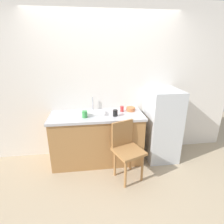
{
  "coord_description": "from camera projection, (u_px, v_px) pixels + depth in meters",
  "views": [
    {
      "loc": [
        -0.27,
        -2.13,
        1.9
      ],
      "look_at": [
        0.08,
        0.6,
        0.92
      ],
      "focal_mm": 28.47,
      "sensor_mm": 36.0,
      "label": 1
    }
  ],
  "objects": [
    {
      "name": "ground_plane",
      "position": [
        112.0,
        184.0,
        2.65
      ],
      "size": [
        8.0,
        8.0,
        0.0
      ],
      "primitive_type": "plane",
      "color": "tan"
    },
    {
      "name": "faucet",
      "position": [
        93.0,
        104.0,
        3.14
      ],
      "size": [
        0.02,
        0.02,
        0.23
      ],
      "primitive_type": "cylinder",
      "color": "#B7B7BC",
      "rests_on": "countertop"
    },
    {
      "name": "refrigerator",
      "position": [
        161.0,
        125.0,
        3.16
      ],
      "size": [
        0.52,
        0.63,
        1.27
      ],
      "primitive_type": "cube",
      "color": "silver",
      "rests_on": "ground_plane"
    },
    {
      "name": "cup_green",
      "position": [
        85.0,
        114.0,
        2.81
      ],
      "size": [
        0.08,
        0.08,
        0.11
      ],
      "primitive_type": "cylinder",
      "color": "green",
      "rests_on": "countertop"
    },
    {
      "name": "cup_red",
      "position": [
        122.0,
        109.0,
        3.08
      ],
      "size": [
        0.06,
        0.06,
        0.1
      ],
      "primitive_type": "cylinder",
      "color": "red",
      "rests_on": "countertop"
    },
    {
      "name": "chair",
      "position": [
        127.0,
        148.0,
        2.67
      ],
      "size": [
        0.52,
        0.52,
        0.89
      ],
      "rotation": [
        0.0,
        0.0,
        0.38
      ],
      "color": "#A87542",
      "rests_on": "ground_plane"
    },
    {
      "name": "back_wall",
      "position": [
        105.0,
        84.0,
        3.15
      ],
      "size": [
        4.8,
        0.1,
        2.65
      ],
      "primitive_type": "cube",
      "color": "white",
      "rests_on": "ground_plane"
    },
    {
      "name": "dish_tray",
      "position": [
        96.0,
        113.0,
        2.94
      ],
      "size": [
        0.28,
        0.2,
        0.05
      ],
      "primitive_type": "cube",
      "color": "white",
      "rests_on": "countertop"
    },
    {
      "name": "cabinet_base",
      "position": [
        97.0,
        139.0,
        3.1
      ],
      "size": [
        1.52,
        0.6,
        0.83
      ],
      "primitive_type": "cube",
      "color": "#A87542",
      "rests_on": "ground_plane"
    },
    {
      "name": "terracotta_bowl",
      "position": [
        131.0,
        109.0,
        3.11
      ],
      "size": [
        0.15,
        0.15,
        0.07
      ],
      "primitive_type": "cylinder",
      "color": "#C67042",
      "rests_on": "countertop"
    },
    {
      "name": "cup_black",
      "position": [
        115.0,
        113.0,
        2.87
      ],
      "size": [
        0.08,
        0.08,
        0.1
      ],
      "primitive_type": "cylinder",
      "color": "black",
      "rests_on": "countertop"
    },
    {
      "name": "countertop",
      "position": [
        97.0,
        116.0,
        2.96
      ],
      "size": [
        1.56,
        0.64,
        0.04
      ],
      "primitive_type": "cube",
      "color": "#B7B7BC",
      "rests_on": "cabinet_base"
    }
  ]
}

